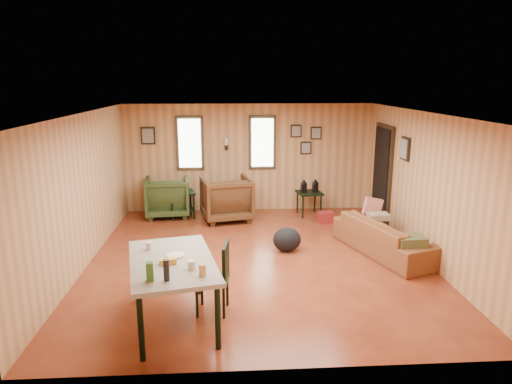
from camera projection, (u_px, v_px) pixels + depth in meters
room at (267, 185)px, 7.59m from camera, size 5.54×6.04×2.44m
sofa at (386, 231)px, 7.74m from camera, size 1.23×2.14×0.80m
recliner_brown at (226, 196)px, 9.62m from camera, size 1.16×1.11×1.02m
recliner_green at (167, 195)px, 9.89m from camera, size 0.99×0.94×0.94m
end_table at (181, 200)px, 9.82m from camera, size 0.66×0.62×0.70m
side_table at (309, 191)px, 9.94m from camera, size 0.58×0.58×0.81m
cooler at (325, 217)px, 9.52m from camera, size 0.35×0.27×0.23m
backpack at (287, 240)px, 7.90m from camera, size 0.50×0.38×0.42m
sofa_pillows at (391, 225)px, 7.75m from camera, size 0.51×1.86×0.39m
dining_table at (172, 266)px, 5.41m from camera, size 1.29×1.78×1.06m
dining_chair at (218, 274)px, 5.75m from camera, size 0.47×0.47×0.92m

